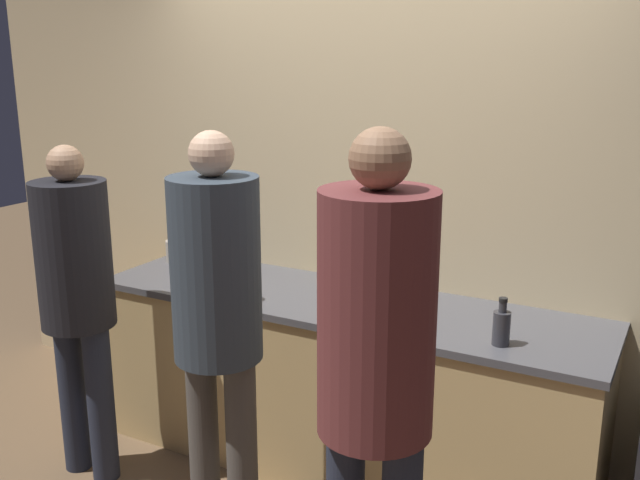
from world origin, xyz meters
The scene contains 11 objects.
wall_back centered at (0.00, 0.75, 1.30)m, with size 5.20×0.06×2.60m.
counter centered at (0.00, 0.40, 0.45)m, with size 2.53×0.73×0.89m.
person_left centered at (-1.06, -0.29, 0.98)m, with size 0.35×0.35×1.65m.
person_center centered at (-0.18, -0.38, 1.06)m, with size 0.36×0.36×1.77m.
person_right centered at (0.65, -0.67, 1.12)m, with size 0.37×0.37×1.84m.
fruit_bowl centered at (0.21, 0.20, 0.93)m, with size 0.34×0.34×0.13m.
utensil_crock centered at (-1.13, 0.51, 0.96)m, with size 0.10×0.10×0.30m.
bottle_amber centered at (-0.83, 0.42, 0.98)m, with size 0.06×0.06×0.22m.
bottle_dark centered at (0.82, 0.20, 0.97)m, with size 0.07×0.07×0.20m.
cup_white centered at (-0.40, 0.16, 0.93)m, with size 0.08×0.08×0.08m.
cup_yellow centered at (-0.21, 0.62, 0.93)m, with size 0.09×0.09×0.09m.
Camera 1 is at (1.47, -2.55, 2.04)m, focal length 40.00 mm.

